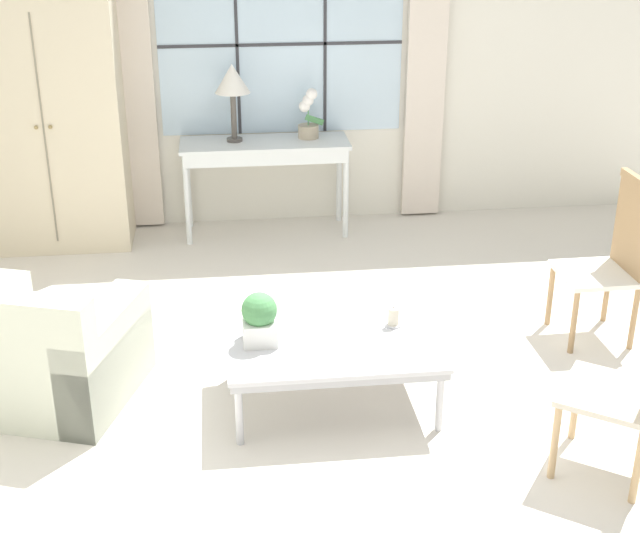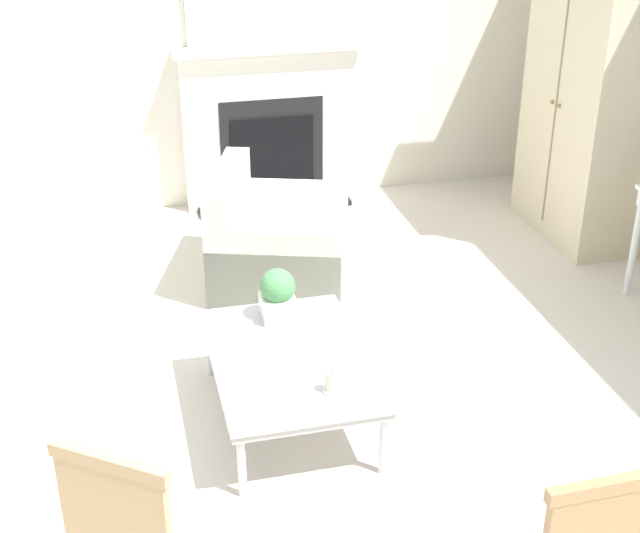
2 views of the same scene
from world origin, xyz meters
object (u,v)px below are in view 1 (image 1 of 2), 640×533
object	(u,v)px
potted_orchid	(308,118)
armoire	(49,113)
accent_chair_wooden	(637,377)
potted_plant_small	(260,318)
console_table	(265,152)
pillar_candle	(393,318)
side_chair_wooden	(615,252)
table_lamp	(232,81)
coffee_table	(332,347)
armchair_upholstered	(41,355)

from	to	relation	value
potted_orchid	armoire	bearing A→B (deg)	-176.92
accent_chair_wooden	potted_plant_small	bearing A→B (deg)	153.77
console_table	potted_plant_small	world-z (taller)	console_table
console_table	pillar_candle	size ratio (longest dim) A/B	10.93
armoire	potted_orchid	world-z (taller)	armoire
side_chair_wooden	accent_chair_wooden	size ratio (longest dim) A/B	1.04
table_lamp	potted_orchid	world-z (taller)	table_lamp
side_chair_wooden	coffee_table	world-z (taller)	side_chair_wooden
armoire	accent_chair_wooden	xyz separation A→B (m)	(3.10, -3.39, -0.49)
table_lamp	armchair_upholstered	bearing A→B (deg)	-115.45
coffee_table	potted_plant_small	world-z (taller)	potted_plant_small
armoire	armchair_upholstered	size ratio (longest dim) A/B	1.79
armchair_upholstered	potted_plant_small	bearing A→B (deg)	-10.59
table_lamp	accent_chair_wooden	bearing A→B (deg)	-63.47
armchair_upholstered	pillar_candle	xyz separation A→B (m)	(1.92, -0.12, 0.17)
armchair_upholstered	pillar_candle	world-z (taller)	armchair_upholstered
side_chair_wooden	pillar_candle	world-z (taller)	side_chair_wooden
potted_plant_small	accent_chair_wooden	bearing A→B (deg)	-26.23
accent_chair_wooden	coffee_table	bearing A→B (deg)	148.21
table_lamp	potted_plant_small	xyz separation A→B (m)	(0.04, -2.63, -0.70)
side_chair_wooden	coffee_table	bearing A→B (deg)	-162.30
potted_plant_small	pillar_candle	xyz separation A→B (m)	(0.74, 0.10, -0.09)
potted_orchid	console_table	bearing A→B (deg)	-168.56
armoire	coffee_table	xyz separation A→B (m)	(1.80, -2.58, -0.69)
accent_chair_wooden	pillar_candle	xyz separation A→B (m)	(-0.95, 0.93, -0.11)
armoire	potted_orchid	size ratio (longest dim) A/B	5.28
accent_chair_wooden	coffee_table	world-z (taller)	accent_chair_wooden
console_table	coffee_table	distance (m)	2.64
potted_orchid	accent_chair_wooden	bearing A→B (deg)	-71.90
potted_orchid	table_lamp	bearing A→B (deg)	-176.61
armchair_upholstered	pillar_candle	distance (m)	1.93
armoire	potted_plant_small	world-z (taller)	armoire
potted_orchid	pillar_candle	xyz separation A→B (m)	(0.19, -2.57, -0.48)
pillar_candle	armoire	bearing A→B (deg)	131.16
side_chair_wooden	potted_plant_small	world-z (taller)	side_chair_wooden
console_table	table_lamp	bearing A→B (deg)	170.95
armchair_upholstered	pillar_candle	bearing A→B (deg)	-3.63
armchair_upholstered	side_chair_wooden	bearing A→B (deg)	5.60
potted_plant_small	armchair_upholstered	bearing A→B (deg)	169.41
potted_orchid	coffee_table	distance (m)	2.75
side_chair_wooden	potted_plant_small	distance (m)	2.26
table_lamp	accent_chair_wooden	distance (m)	3.93
table_lamp	pillar_candle	bearing A→B (deg)	-72.95
table_lamp	armchair_upholstered	world-z (taller)	table_lamp
armoire	console_table	size ratio (longest dim) A/B	1.57
armoire	side_chair_wooden	world-z (taller)	armoire
side_chair_wooden	armoire	bearing A→B (deg)	150.86
side_chair_wooden	coffee_table	xyz separation A→B (m)	(-1.80, -0.58, -0.22)
table_lamp	armoire	bearing A→B (deg)	-177.05
table_lamp	side_chair_wooden	xyz separation A→B (m)	(2.23, -2.08, -0.66)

